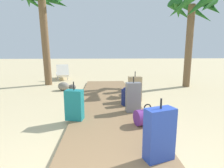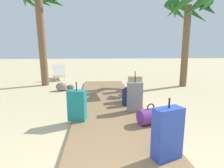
{
  "view_description": "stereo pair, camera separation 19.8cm",
  "coord_description": "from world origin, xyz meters",
  "px_view_note": "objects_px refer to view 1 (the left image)",
  "views": [
    {
      "loc": [
        -0.18,
        -1.18,
        1.52
      ],
      "look_at": [
        0.12,
        3.98,
        0.55
      ],
      "focal_mm": 28.6,
      "sensor_mm": 36.0,
      "label": 1
    },
    {
      "loc": [
        -0.38,
        -1.16,
        1.52
      ],
      "look_at": [
        0.12,
        3.98,
        0.55
      ],
      "focal_mm": 28.6,
      "sensor_mm": 36.0,
      "label": 2
    }
  ],
  "objects_px": {
    "suitcase_grey": "(133,97)",
    "palm_tree_far_right": "(193,16)",
    "duffel_bag_purple": "(147,117)",
    "lounge_chair": "(62,73)",
    "suitcase_blue": "(159,134)",
    "suitcase_teal": "(74,105)",
    "palm_tree_far_left": "(44,9)",
    "backpack_navy": "(128,96)",
    "suitcase_tan": "(135,89)"
  },
  "relations": [
    {
      "from": "backpack_navy",
      "to": "suitcase_grey",
      "type": "height_order",
      "value": "suitcase_grey"
    },
    {
      "from": "palm_tree_far_right",
      "to": "lounge_chair",
      "type": "relative_size",
      "value": 2.3
    },
    {
      "from": "backpack_navy",
      "to": "palm_tree_far_right",
      "type": "xyz_separation_m",
      "value": [
        3.0,
        2.75,
        2.53
      ]
    },
    {
      "from": "backpack_navy",
      "to": "duffel_bag_purple",
      "type": "relative_size",
      "value": 0.94
    },
    {
      "from": "suitcase_teal",
      "to": "palm_tree_far_right",
      "type": "xyz_separation_m",
      "value": [
        4.27,
        3.69,
        2.48
      ]
    },
    {
      "from": "suitcase_teal",
      "to": "duffel_bag_purple",
      "type": "height_order",
      "value": "suitcase_teal"
    },
    {
      "from": "suitcase_grey",
      "to": "palm_tree_far_left",
      "type": "distance_m",
      "value": 5.75
    },
    {
      "from": "backpack_navy",
      "to": "suitcase_blue",
      "type": "xyz_separation_m",
      "value": [
        0.07,
        -2.42,
        0.09
      ]
    },
    {
      "from": "suitcase_tan",
      "to": "suitcase_grey",
      "type": "bearing_deg",
      "value": -102.77
    },
    {
      "from": "suitcase_tan",
      "to": "palm_tree_far_right",
      "type": "distance_m",
      "value": 4.34
    },
    {
      "from": "suitcase_grey",
      "to": "suitcase_tan",
      "type": "relative_size",
      "value": 0.99
    },
    {
      "from": "palm_tree_far_right",
      "to": "suitcase_blue",
      "type": "bearing_deg",
      "value": -119.56
    },
    {
      "from": "backpack_navy",
      "to": "suitcase_grey",
      "type": "distance_m",
      "value": 0.51
    },
    {
      "from": "duffel_bag_purple",
      "to": "suitcase_teal",
      "type": "bearing_deg",
      "value": 166.96
    },
    {
      "from": "suitcase_grey",
      "to": "duffel_bag_purple",
      "type": "bearing_deg",
      "value": -79.37
    },
    {
      "from": "suitcase_grey",
      "to": "palm_tree_far_right",
      "type": "xyz_separation_m",
      "value": [
        2.95,
        3.25,
        2.44
      ]
    },
    {
      "from": "palm_tree_far_left",
      "to": "suitcase_grey",
      "type": "bearing_deg",
      "value": -51.89
    },
    {
      "from": "backpack_navy",
      "to": "palm_tree_far_right",
      "type": "bearing_deg",
      "value": 42.51
    },
    {
      "from": "duffel_bag_purple",
      "to": "lounge_chair",
      "type": "height_order",
      "value": "lounge_chair"
    },
    {
      "from": "palm_tree_far_left",
      "to": "palm_tree_far_right",
      "type": "xyz_separation_m",
      "value": [
        6.05,
        -0.71,
        -0.35
      ]
    },
    {
      "from": "duffel_bag_purple",
      "to": "lounge_chair",
      "type": "bearing_deg",
      "value": 115.38
    },
    {
      "from": "palm_tree_far_right",
      "to": "lounge_chair",
      "type": "height_order",
      "value": "palm_tree_far_right"
    },
    {
      "from": "suitcase_tan",
      "to": "lounge_chair",
      "type": "bearing_deg",
      "value": 123.65
    },
    {
      "from": "backpack_navy",
      "to": "lounge_chair",
      "type": "relative_size",
      "value": 0.31
    },
    {
      "from": "palm_tree_far_right",
      "to": "duffel_bag_purple",
      "type": "bearing_deg",
      "value": -124.79
    },
    {
      "from": "suitcase_teal",
      "to": "duffel_bag_purple",
      "type": "xyz_separation_m",
      "value": [
        1.47,
        -0.34,
        -0.16
      ]
    },
    {
      "from": "suitcase_blue",
      "to": "palm_tree_far_right",
      "type": "height_order",
      "value": "palm_tree_far_right"
    },
    {
      "from": "suitcase_tan",
      "to": "palm_tree_far_right",
      "type": "xyz_separation_m",
      "value": [
        2.73,
        2.32,
        2.44
      ]
    },
    {
      "from": "suitcase_grey",
      "to": "suitcase_blue",
      "type": "xyz_separation_m",
      "value": [
        0.01,
        -1.92,
        0.0
      ]
    },
    {
      "from": "palm_tree_far_right",
      "to": "lounge_chair",
      "type": "bearing_deg",
      "value": 158.52
    },
    {
      "from": "suitcase_teal",
      "to": "palm_tree_far_right",
      "type": "distance_m",
      "value": 6.16
    },
    {
      "from": "duffel_bag_purple",
      "to": "suitcase_grey",
      "type": "bearing_deg",
      "value": 100.63
    },
    {
      "from": "suitcase_teal",
      "to": "palm_tree_far_left",
      "type": "distance_m",
      "value": 5.52
    },
    {
      "from": "suitcase_blue",
      "to": "palm_tree_far_left",
      "type": "xyz_separation_m",
      "value": [
        -3.12,
        5.88,
        2.79
      ]
    },
    {
      "from": "backpack_navy",
      "to": "palm_tree_far_left",
      "type": "bearing_deg",
      "value": 131.37
    },
    {
      "from": "backpack_navy",
      "to": "lounge_chair",
      "type": "bearing_deg",
      "value": 118.99
    },
    {
      "from": "suitcase_grey",
      "to": "suitcase_teal",
      "type": "bearing_deg",
      "value": -161.69
    },
    {
      "from": "backpack_navy",
      "to": "suitcase_tan",
      "type": "relative_size",
      "value": 0.59
    },
    {
      "from": "suitcase_blue",
      "to": "suitcase_tan",
      "type": "bearing_deg",
      "value": 85.98
    },
    {
      "from": "backpack_navy",
      "to": "suitcase_teal",
      "type": "xyz_separation_m",
      "value": [
        -1.26,
        -0.94,
        0.05
      ]
    },
    {
      "from": "suitcase_grey",
      "to": "palm_tree_far_left",
      "type": "xyz_separation_m",
      "value": [
        -3.11,
        3.96,
        2.79
      ]
    },
    {
      "from": "suitcase_blue",
      "to": "suitcase_teal",
      "type": "relative_size",
      "value": 1.04
    },
    {
      "from": "suitcase_blue",
      "to": "duffel_bag_purple",
      "type": "bearing_deg",
      "value": 83.3
    },
    {
      "from": "lounge_chair",
      "to": "backpack_navy",
      "type": "bearing_deg",
      "value": -61.01
    },
    {
      "from": "backpack_navy",
      "to": "suitcase_teal",
      "type": "bearing_deg",
      "value": -143.43
    },
    {
      "from": "backpack_navy",
      "to": "suitcase_tan",
      "type": "height_order",
      "value": "suitcase_tan"
    },
    {
      "from": "suitcase_grey",
      "to": "suitcase_blue",
      "type": "height_order",
      "value": "suitcase_blue"
    },
    {
      "from": "suitcase_grey",
      "to": "suitcase_tan",
      "type": "bearing_deg",
      "value": 77.23
    },
    {
      "from": "suitcase_grey",
      "to": "lounge_chair",
      "type": "bearing_deg",
      "value": 117.23
    },
    {
      "from": "suitcase_grey",
      "to": "palm_tree_far_right",
      "type": "distance_m",
      "value": 5.02
    }
  ]
}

